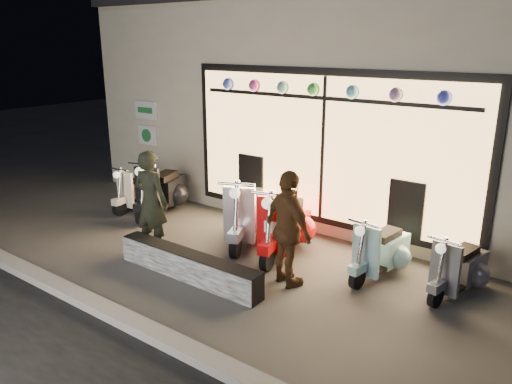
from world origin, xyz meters
TOP-DOWN VIEW (x-y plane):
  - ground at (0.00, 0.00)m, footprint 40.00×40.00m
  - kerb at (0.00, -2.00)m, footprint 40.00×0.25m
  - shop_building at (0.00, 4.98)m, footprint 10.20×6.23m
  - graffiti_barrier at (0.10, -0.65)m, footprint 2.50×0.28m
  - scooter_silver at (-0.12, 1.09)m, footprint 0.93×1.60m
  - scooter_red at (0.67, 1.04)m, footprint 0.75×1.60m
  - scooter_black at (-2.35, 1.21)m, footprint 0.78×1.55m
  - scooter_cream at (-2.91, 1.15)m, footprint 0.44×1.25m
  - scooter_blue at (2.27, 1.17)m, footprint 0.52×1.30m
  - scooter_grey at (3.34, 1.28)m, footprint 0.54×1.24m
  - man at (-1.05, -0.26)m, footprint 0.66×0.49m
  - woman at (1.35, 0.05)m, footprint 1.05×0.75m

SIDE VIEW (x-z plane):
  - ground at x=0.00m, z-range 0.00..0.00m
  - kerb at x=0.00m, z-range 0.00..0.12m
  - graffiti_barrier at x=0.10m, z-range 0.00..0.40m
  - scooter_grey at x=3.34m, z-range -0.09..0.79m
  - scooter_cream at x=-2.91m, z-range -0.09..0.81m
  - scooter_blue at x=2.27m, z-range -0.09..0.83m
  - scooter_black at x=-2.35m, z-range -0.11..1.00m
  - scooter_red at x=0.67m, z-range -0.11..1.03m
  - scooter_silver at x=-0.12m, z-range -0.11..1.05m
  - woman at x=1.35m, z-range 0.00..1.65m
  - man at x=-1.05m, z-range 0.00..1.67m
  - shop_building at x=0.00m, z-range 0.00..4.20m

